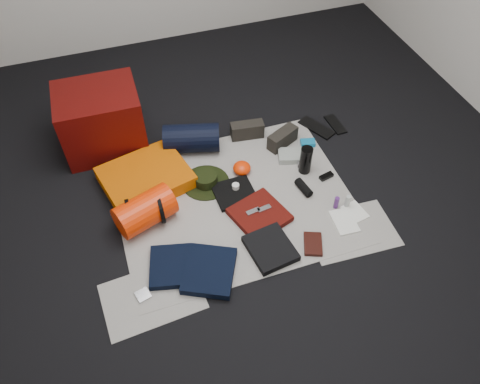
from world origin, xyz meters
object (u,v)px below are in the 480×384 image
object	(u,v)px
navy_duffel	(192,138)
paperback_book	(313,244)
red_cabinet	(101,120)
water_bottle	(306,160)
sleeping_pad	(146,178)
stuff_sack	(145,211)
compact_camera	(303,163)

from	to	relation	value
navy_duffel	paperback_book	world-z (taller)	navy_duffel
red_cabinet	water_bottle	world-z (taller)	red_cabinet
sleeping_pad	water_bottle	xyz separation A→B (m)	(1.13, -0.26, 0.06)
stuff_sack	navy_duffel	bearing A→B (deg)	51.17
navy_duffel	water_bottle	world-z (taller)	water_bottle
stuff_sack	paperback_book	size ratio (longest dim) A/B	2.18
sleeping_pad	compact_camera	size ratio (longest dim) A/B	6.51
paperback_book	red_cabinet	bearing A→B (deg)	150.87
navy_duffel	paperback_book	xyz separation A→B (m)	(0.50, -1.12, -0.10)
red_cabinet	paperback_book	bearing A→B (deg)	-50.06
paperback_book	navy_duffel	bearing A→B (deg)	136.34
red_cabinet	navy_duffel	bearing A→B (deg)	-22.59
red_cabinet	compact_camera	bearing A→B (deg)	-26.44
stuff_sack	navy_duffel	xyz separation A→B (m)	(0.47, 0.59, -0.00)
navy_duffel	compact_camera	distance (m)	0.86
stuff_sack	water_bottle	distance (m)	1.20
red_cabinet	navy_duffel	distance (m)	0.68
red_cabinet	sleeping_pad	xyz separation A→B (m)	(0.21, -0.51, -0.19)
water_bottle	paperback_book	xyz separation A→B (m)	(-0.22, -0.63, -0.10)
red_cabinet	compact_camera	xyz separation A→B (m)	(1.35, -0.71, -0.22)
red_cabinet	navy_duffel	size ratio (longest dim) A/B	1.41
stuff_sack	paperback_book	xyz separation A→B (m)	(0.97, -0.54, -0.10)
navy_duffel	compact_camera	xyz separation A→B (m)	(0.74, -0.44, -0.09)
sleeping_pad	paperback_book	world-z (taller)	sleeping_pad
red_cabinet	water_bottle	distance (m)	1.54
red_cabinet	paperback_book	distance (m)	1.80
navy_duffel	red_cabinet	bearing A→B (deg)	171.58
sleeping_pad	water_bottle	size ratio (longest dim) A/B	2.68
paperback_book	sleeping_pad	bearing A→B (deg)	157.95
water_bottle	paperback_book	world-z (taller)	water_bottle
compact_camera	paperback_book	xyz separation A→B (m)	(-0.23, -0.69, -0.01)
water_bottle	compact_camera	xyz separation A→B (m)	(0.01, 0.06, -0.09)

